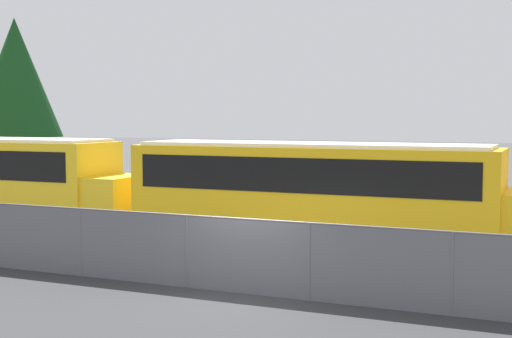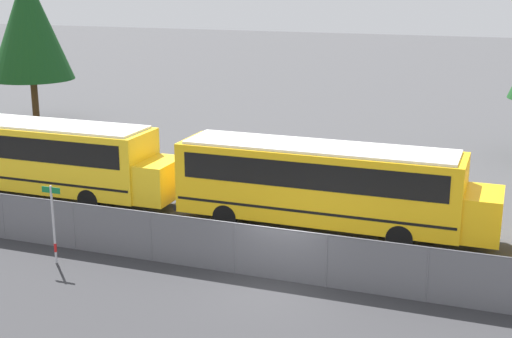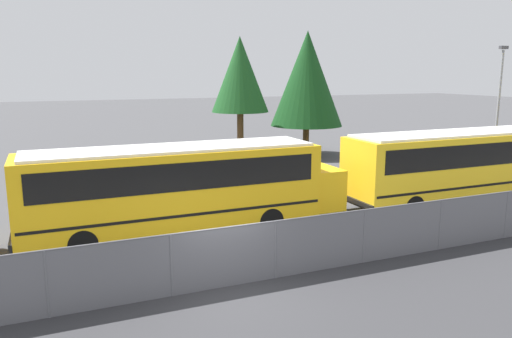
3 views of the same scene
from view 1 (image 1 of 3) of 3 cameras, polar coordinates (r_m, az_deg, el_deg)
The scene contains 4 objects.
ground_plane at distance 16.44m, azimuth -0.80°, elevation -9.97°, with size 200.00×200.00×0.00m, color #424244.
fence at distance 16.24m, azimuth -0.81°, elevation -6.93°, with size 75.97×0.07×1.74m.
school_bus_2 at distance 20.68m, azimuth 5.11°, elevation -1.62°, with size 12.04×2.60×3.27m.
tree_0 at distance 44.49m, azimuth -18.69°, elevation 6.93°, with size 5.35×5.35×9.79m.
Camera 1 is at (6.51, -14.54, 4.03)m, focal length 50.00 mm.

